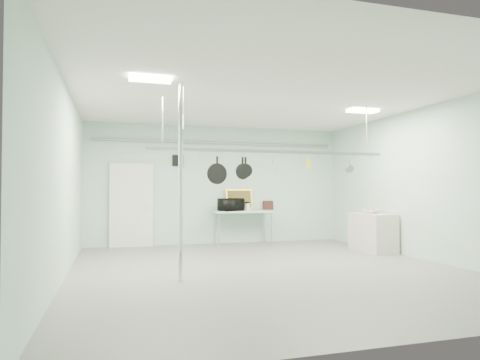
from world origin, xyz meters
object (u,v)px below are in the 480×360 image
object	(u,v)px
prep_table	(243,213)
side_cabinet	(373,233)
fruit_bowl	(371,211)
skillet_left	(217,170)
microwave	(231,205)
coffee_canister	(247,207)
skillet_mid	(245,167)
pot_rack	(272,150)
skillet_right	(243,168)
chrome_pole	(181,181)

from	to	relation	value
prep_table	side_cabinet	xyz separation A→B (m)	(2.55, -2.20, -0.38)
fruit_bowl	skillet_left	xyz separation A→B (m)	(-4.05, -1.19, 0.88)
microwave	coffee_canister	distance (m)	0.52
prep_table	microwave	xyz separation A→B (m)	(-0.36, -0.10, 0.24)
prep_table	skillet_mid	world-z (taller)	skillet_mid
prep_table	skillet_left	bearing A→B (deg)	-114.28
prep_table	fruit_bowl	distance (m)	3.33
skillet_left	skillet_mid	xyz separation A→B (m)	(0.55, 0.00, 0.07)
pot_rack	skillet_left	size ratio (longest dim) A/B	9.35
side_cabinet	coffee_canister	distance (m)	3.33
skillet_mid	skillet_right	distance (m)	0.06
chrome_pole	microwave	size ratio (longest dim) A/B	5.31
skillet_right	chrome_pole	bearing A→B (deg)	-159.52
side_cabinet	skillet_mid	distance (m)	3.93
pot_rack	microwave	size ratio (longest dim) A/B	7.96
chrome_pole	pot_rack	bearing A→B (deg)	25.35
chrome_pole	skillet_mid	size ratio (longest dim) A/B	8.65
coffee_canister	skillet_right	bearing A→B (deg)	-108.85
coffee_canister	skillet_mid	size ratio (longest dim) A/B	0.53
pot_rack	coffee_canister	world-z (taller)	pot_rack
skillet_left	chrome_pole	bearing A→B (deg)	-138.35
coffee_canister	skillet_left	size ratio (longest dim) A/B	0.38
side_cabinet	fruit_bowl	distance (m)	0.51
chrome_pole	skillet_right	bearing A→B (deg)	34.54
prep_table	fruit_bowl	size ratio (longest dim) A/B	4.01
fruit_bowl	skillet_mid	distance (m)	3.82
fruit_bowl	skillet_right	distance (m)	3.87
microwave	skillet_right	xyz separation A→B (m)	(-0.64, -3.20, 0.81)
side_cabinet	coffee_canister	xyz separation A→B (m)	(-2.40, 2.23, 0.55)
side_cabinet	skillet_right	size ratio (longest dim) A/B	2.97
skillet_left	skillet_right	size ratio (longest dim) A/B	1.27
chrome_pole	skillet_right	size ratio (longest dim) A/B	7.92
skillet_right	microwave	bearing A→B (deg)	64.67
side_cabinet	skillet_right	world-z (taller)	skillet_right
fruit_bowl	skillet_mid	world-z (taller)	skillet_mid
skillet_left	skillet_right	distance (m)	0.50
side_cabinet	skillet_left	size ratio (longest dim) A/B	2.34
chrome_pole	side_cabinet	bearing A→B (deg)	22.41
prep_table	skillet_right	distance (m)	3.60
microwave	skillet_left	world-z (taller)	skillet_left
coffee_canister	skillet_right	distance (m)	3.63
fruit_bowl	chrome_pole	bearing A→B (deg)	-156.78
fruit_bowl	skillet_right	bearing A→B (deg)	-161.54
chrome_pole	pot_rack	size ratio (longest dim) A/B	0.67
skillet_mid	skillet_right	xyz separation A→B (m)	(-0.06, 0.00, -0.02)
chrome_pole	skillet_left	world-z (taller)	chrome_pole
coffee_canister	fruit_bowl	xyz separation A→B (m)	(2.42, -2.14, -0.05)
side_cabinet	fruit_bowl	size ratio (longest dim) A/B	3.01
skillet_mid	fruit_bowl	bearing A→B (deg)	28.01
coffee_canister	skillet_right	xyz separation A→B (m)	(-1.14, -3.33, 0.88)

